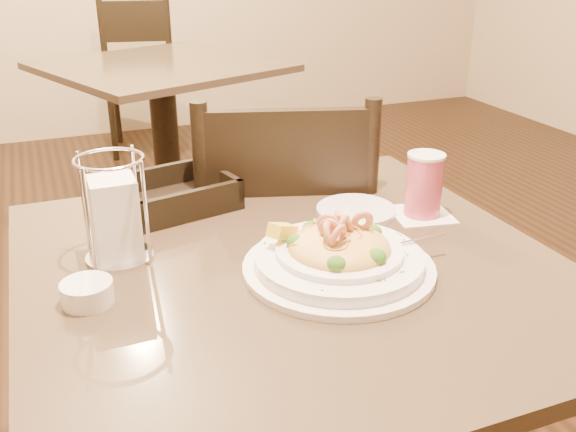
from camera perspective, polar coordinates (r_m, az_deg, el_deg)
name	(u,v)px	position (r m, az deg, el deg)	size (l,w,h in m)	color
main_table	(292,372)	(1.22, 0.36, -13.73)	(0.90, 0.90, 0.72)	black
background_table	(164,114)	(2.99, -10.99, 8.88)	(1.16, 1.16, 0.72)	black
dining_chair_near	(283,259)	(1.60, -0.46, -3.86)	(0.53, 0.53, 0.93)	black
dining_chair_far	(140,71)	(4.00, -12.99, 12.41)	(0.50, 0.50, 0.93)	black
pasta_bowl	(339,255)	(1.06, 4.53, -3.49)	(0.36, 0.32, 0.10)	white
drink_glass	(424,185)	(1.29, 12.00, 2.67)	(0.13, 0.13, 0.13)	white
bread_basket	(175,197)	(1.34, -10.03, 1.71)	(0.26, 0.23, 0.06)	black
napkin_caddy	(115,216)	(1.12, -15.10, 0.00)	(0.12, 0.12, 0.19)	silver
side_plate	(356,210)	(1.30, 6.07, 0.52)	(0.16, 0.16, 0.01)	white
butter_ramekin	(87,293)	(1.02, -17.42, -6.51)	(0.08, 0.08, 0.03)	white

